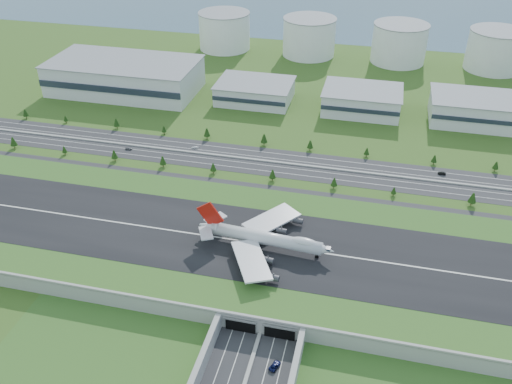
% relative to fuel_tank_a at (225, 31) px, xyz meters
% --- Properties ---
extents(ground, '(1200.00, 1200.00, 0.00)m').
position_rel_fuel_tank_a_xyz_m(ground, '(120.00, -310.00, -17.50)').
color(ground, '#304E18').
rests_on(ground, ground).
extents(airfield_deck, '(520.00, 100.00, 9.20)m').
position_rel_fuel_tank_a_xyz_m(airfield_deck, '(120.00, -310.09, -13.38)').
color(airfield_deck, gray).
rests_on(airfield_deck, ground).
extents(north_expressway, '(560.00, 36.00, 0.12)m').
position_rel_fuel_tank_a_xyz_m(north_expressway, '(120.00, -215.00, -17.44)').
color(north_expressway, '#28282B').
rests_on(north_expressway, ground).
extents(tree_row, '(501.24, 48.69, 8.40)m').
position_rel_fuel_tank_a_xyz_m(tree_row, '(131.92, -216.80, -12.74)').
color(tree_row, '#3D2819').
rests_on(tree_row, ground).
extents(hangar_west, '(120.00, 60.00, 25.00)m').
position_rel_fuel_tank_a_xyz_m(hangar_west, '(-50.00, -125.00, -5.00)').
color(hangar_west, silver).
rests_on(hangar_west, ground).
extents(hangar_mid_a, '(58.00, 42.00, 15.00)m').
position_rel_fuel_tank_a_xyz_m(hangar_mid_a, '(60.00, -120.00, -10.00)').
color(hangar_mid_a, silver).
rests_on(hangar_mid_a, ground).
extents(hangar_mid_b, '(58.00, 42.00, 17.00)m').
position_rel_fuel_tank_a_xyz_m(hangar_mid_b, '(145.00, -120.00, -9.00)').
color(hangar_mid_b, silver).
rests_on(hangar_mid_b, ground).
extents(hangar_mid_c, '(58.00, 42.00, 19.00)m').
position_rel_fuel_tank_a_xyz_m(hangar_mid_c, '(225.00, -120.00, -8.00)').
color(hangar_mid_c, silver).
rests_on(hangar_mid_c, ground).
extents(fuel_tank_a, '(50.00, 50.00, 35.00)m').
position_rel_fuel_tank_a_xyz_m(fuel_tank_a, '(0.00, 0.00, 0.00)').
color(fuel_tank_a, white).
rests_on(fuel_tank_a, ground).
extents(fuel_tank_b, '(50.00, 50.00, 35.00)m').
position_rel_fuel_tank_a_xyz_m(fuel_tank_b, '(85.00, 0.00, 0.00)').
color(fuel_tank_b, white).
rests_on(fuel_tank_b, ground).
extents(fuel_tank_c, '(50.00, 50.00, 35.00)m').
position_rel_fuel_tank_a_xyz_m(fuel_tank_c, '(170.00, 0.00, 0.00)').
color(fuel_tank_c, white).
rests_on(fuel_tank_c, ground).
extents(fuel_tank_d, '(50.00, 50.00, 35.00)m').
position_rel_fuel_tank_a_xyz_m(fuel_tank_d, '(255.00, 0.00, 0.00)').
color(fuel_tank_d, white).
rests_on(fuel_tank_d, ground).
extents(bay_water, '(1200.00, 260.00, 0.06)m').
position_rel_fuel_tank_a_xyz_m(bay_water, '(120.00, 170.00, -17.47)').
color(bay_water, '#3A5A6F').
rests_on(bay_water, ground).
extents(boeing_747, '(69.87, 65.85, 21.59)m').
position_rel_fuel_tank_a_xyz_m(boeing_747, '(111.25, -312.25, -3.38)').
color(boeing_747, silver).
rests_on(boeing_747, airfield_deck).
extents(car_2, '(4.80, 6.75, 1.71)m').
position_rel_fuel_tank_a_xyz_m(car_2, '(129.75, -375.75, -16.53)').
color(car_2, '#0B113A').
rests_on(car_2, ground).
extents(car_4, '(4.67, 1.98, 1.57)m').
position_rel_fuel_tank_a_xyz_m(car_4, '(-4.23, -221.00, -16.59)').
color(car_4, slate).
rests_on(car_4, ground).
extents(car_5, '(5.02, 1.97, 1.63)m').
position_rel_fuel_tank_a_xyz_m(car_5, '(201.91, -205.47, -16.57)').
color(car_5, black).
rests_on(car_5, ground).
extents(car_7, '(5.21, 2.95, 1.43)m').
position_rel_fuel_tank_a_xyz_m(car_7, '(39.11, -208.74, -16.67)').
color(car_7, white).
rests_on(car_7, ground).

